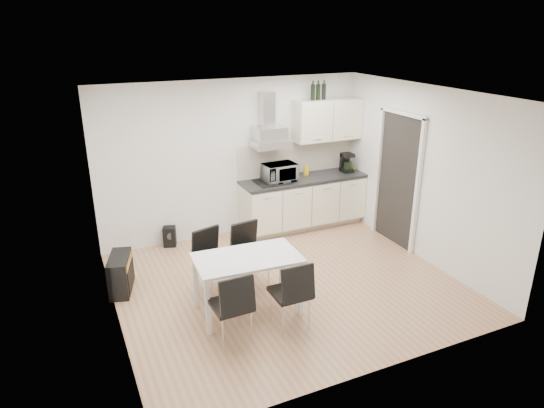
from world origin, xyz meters
The scene contains 15 objects.
ground centered at (0.00, 0.00, 0.00)m, with size 4.50×4.50×0.00m, color tan.
wall_back centered at (0.00, 2.00, 1.30)m, with size 4.50×0.10×2.60m, color white.
wall_front centered at (0.00, -2.00, 1.30)m, with size 4.50×0.10×2.60m, color white.
wall_left centered at (-2.25, 0.00, 1.30)m, with size 0.10×4.00×2.60m, color white.
wall_right centered at (2.25, 0.00, 1.30)m, with size 0.10×4.00×2.60m, color white.
ceiling centered at (0.00, 0.00, 2.60)m, with size 4.50×4.50×0.00m, color white.
doorway centered at (2.21, 0.55, 1.05)m, with size 0.08×1.04×2.10m, color white.
kitchenette centered at (1.19, 1.73, 0.83)m, with size 2.22×0.64×2.52m.
dining_table centered at (-0.73, -0.38, 0.66)m, with size 1.31×0.80×0.75m.
chair_far_left centered at (-0.97, 0.20, 0.44)m, with size 0.44×0.50×0.88m, color black, non-canonical shape.
chair_far_right centered at (-0.44, 0.19, 0.44)m, with size 0.44×0.50×0.88m, color black, non-canonical shape.
chair_near_left centered at (-1.12, -0.86, 0.44)m, with size 0.44×0.50×0.88m, color black, non-canonical shape.
chair_near_right centered at (-0.40, -0.90, 0.44)m, with size 0.44×0.50×0.88m, color black, non-canonical shape.
guitar_amp centered at (-2.10, 0.78, 0.25)m, with size 0.42×0.65×0.51m.
floor_speaker centered at (-1.18, 1.90, 0.16)m, with size 0.20×0.17×0.33m, color black.
Camera 1 is at (-2.64, -5.30, 3.41)m, focal length 32.00 mm.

